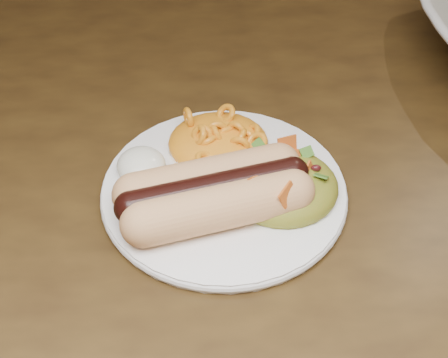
{
  "coord_description": "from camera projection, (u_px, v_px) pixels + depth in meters",
  "views": [
    {
      "loc": [
        0.02,
        -0.48,
        1.19
      ],
      "look_at": [
        0.04,
        -0.05,
        0.77
      ],
      "focal_mm": 55.0,
      "sensor_mm": 36.0,
      "label": 1
    }
  ],
  "objects": [
    {
      "name": "sour_cream",
      "position": [
        141.0,
        161.0,
        0.62
      ],
      "size": [
        0.06,
        0.06,
        0.03
      ],
      "primitive_type": "ellipsoid",
      "rotation": [
        0.0,
        0.0,
        -0.39
      ],
      "color": "white",
      "rests_on": "plate"
    },
    {
      "name": "taco_salad",
      "position": [
        283.0,
        178.0,
        0.6
      ],
      "size": [
        0.1,
        0.09,
        0.04
      ],
      "rotation": [
        0.0,
        0.0,
        0.0
      ],
      "color": "#A56216",
      "rests_on": "plate"
    },
    {
      "name": "plate",
      "position": [
        224.0,
        191.0,
        0.62
      ],
      "size": [
        0.26,
        0.26,
        0.01
      ],
      "primitive_type": "cylinder",
      "rotation": [
        0.0,
        0.0,
        -0.21
      ],
      "color": "white",
      "rests_on": "table"
    },
    {
      "name": "table",
      "position": [
        186.0,
        225.0,
        0.72
      ],
      "size": [
        1.6,
        0.9,
        0.75
      ],
      "color": "#432F12",
      "rests_on": "floor"
    },
    {
      "name": "hotdog",
      "position": [
        214.0,
        192.0,
        0.58
      ],
      "size": [
        0.14,
        0.1,
        0.04
      ],
      "rotation": [
        0.0,
        0.0,
        0.25
      ],
      "color": "#E5B45C",
      "rests_on": "plate"
    },
    {
      "name": "mac_and_cheese",
      "position": [
        218.0,
        131.0,
        0.64
      ],
      "size": [
        0.1,
        0.09,
        0.04
      ],
      "primitive_type": "ellipsoid",
      "rotation": [
        0.0,
        0.0,
        0.05
      ],
      "color": "yellow",
      "rests_on": "plate"
    }
  ]
}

